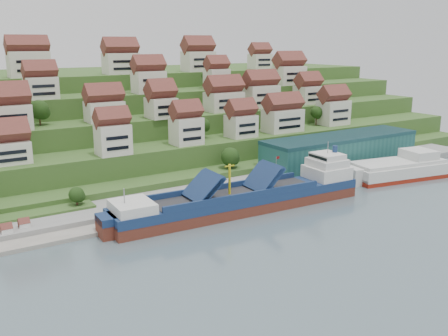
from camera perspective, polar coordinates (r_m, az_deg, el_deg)
ground at (r=134.30m, az=2.49°, el=-4.66°), size 300.00×300.00×0.00m
quay at (r=156.88m, az=5.35°, el=-1.50°), size 180.00×14.00×2.20m
pebble_beach at (r=124.56m, az=-23.64°, el=-7.20°), size 45.00×20.00×1.00m
hillside at (r=222.44m, az=-13.00°, el=5.38°), size 260.00×128.00×31.00m
hillside_village at (r=181.70m, az=-7.97°, el=8.05°), size 158.66×63.33×29.18m
hillside_trees at (r=164.42m, az=-10.33°, el=4.89°), size 141.75×62.39×31.17m
warehouse at (r=177.75m, az=13.19°, el=2.08°), size 60.00×15.00×10.00m
flagpole at (r=150.48m, az=6.00°, el=0.08°), size 1.28×0.16×8.00m
cargo_ship at (r=132.67m, az=2.73°, el=-3.53°), size 71.20×14.23×15.60m
second_ship at (r=172.91m, az=19.41°, el=-0.16°), size 34.83×17.68×9.64m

